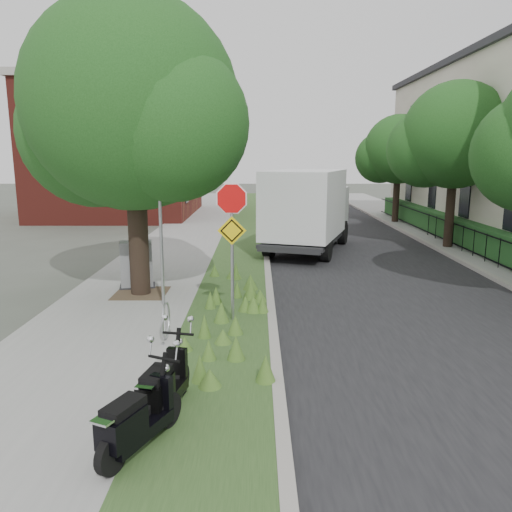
{
  "coord_description": "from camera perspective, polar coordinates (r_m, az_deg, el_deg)",
  "views": [
    {
      "loc": [
        -0.84,
        -10.25,
        3.77
      ],
      "look_at": [
        -0.87,
        2.07,
        1.3
      ],
      "focal_mm": 35.0,
      "sensor_mm": 36.0,
      "label": 1
    }
  ],
  "objects": [
    {
      "name": "bare_post",
      "position": [
        12.39,
        -10.84,
        3.48
      ],
      "size": [
        0.08,
        0.08,
        4.0
      ],
      "color": "#A5A8AD",
      "rests_on": "ground"
    },
    {
      "name": "sidewalk_near",
      "position": [
        20.87,
        -9.25,
        0.95
      ],
      "size": [
        3.5,
        60.0,
        0.12
      ],
      "primitive_type": "cube",
      "color": "gray",
      "rests_on": "ground"
    },
    {
      "name": "street_tree_main",
      "position": [
        13.55,
        -14.19,
        15.37
      ],
      "size": [
        6.21,
        5.54,
        7.66
      ],
      "color": "black",
      "rests_on": "ground"
    },
    {
      "name": "bike_hoop",
      "position": [
        10.36,
        -10.27,
        -7.28
      ],
      "size": [
        0.06,
        0.78,
        0.77
      ],
      "color": "#A5A8AD",
      "rests_on": "ground"
    },
    {
      "name": "far_tree_c",
      "position": [
        29.35,
        15.85,
        11.27
      ],
      "size": [
        4.37,
        3.89,
        5.93
      ],
      "color": "black",
      "rests_on": "ground"
    },
    {
      "name": "far_tree_b",
      "position": [
        21.75,
        21.62,
        12.14
      ],
      "size": [
        4.83,
        4.31,
        6.56
      ],
      "color": "black",
      "rests_on": "ground"
    },
    {
      "name": "scooter_near",
      "position": [
        7.38,
        -10.73,
        -15.17
      ],
      "size": [
        0.56,
        1.64,
        0.79
      ],
      "color": "black",
      "rests_on": "ground"
    },
    {
      "name": "box_truck",
      "position": [
        19.91,
        5.95,
        5.61
      ],
      "size": [
        4.14,
        6.54,
        2.77
      ],
      "color": "#262628",
      "rests_on": "ground"
    },
    {
      "name": "utility_cabinet",
      "position": [
        14.49,
        -13.48,
        -1.03
      ],
      "size": [
        1.1,
        0.84,
        1.31
      ],
      "color": "#262628",
      "rests_on": "ground"
    },
    {
      "name": "brick_building",
      "position": [
        33.4,
        -15.19,
        11.71
      ],
      "size": [
        9.4,
        10.4,
        8.3
      ],
      "color": "maroon",
      "rests_on": "ground"
    },
    {
      "name": "footpath_far",
      "position": [
        22.49,
        23.86,
        0.86
      ],
      "size": [
        3.2,
        60.0,
        0.12
      ],
      "primitive_type": "cube",
      "color": "gray",
      "rests_on": "ground"
    },
    {
      "name": "road",
      "position": [
        20.96,
        10.72,
        0.78
      ],
      "size": [
        7.0,
        60.0,
        0.01
      ],
      "primitive_type": "cube",
      "color": "black",
      "rests_on": "ground"
    },
    {
      "name": "fence_far",
      "position": [
        22.01,
        21.6,
        2.44
      ],
      "size": [
        0.04,
        24.0,
        1.0
      ],
      "color": "black",
      "rests_on": "ground"
    },
    {
      "name": "hedge_far",
      "position": [
        22.28,
        23.28,
        2.41
      ],
      "size": [
        1.0,
        24.0,
        1.1
      ],
      "primitive_type": "cube",
      "color": "#1B4D23",
      "rests_on": "footpath_far"
    },
    {
      "name": "scooter_far",
      "position": [
        6.66,
        -13.92,
        -18.47
      ],
      "size": [
        0.82,
        1.54,
        0.78
      ],
      "color": "black",
      "rests_on": "ground"
    },
    {
      "name": "kerb_near",
      "position": [
        20.59,
        1.1,
        0.97
      ],
      "size": [
        0.2,
        60.0,
        0.13
      ],
      "primitive_type": "cube",
      "color": "#9E9991",
      "rests_on": "ground"
    },
    {
      "name": "kerb_far",
      "position": [
        21.86,
        19.78,
        0.9
      ],
      "size": [
        0.2,
        60.0,
        0.13
      ],
      "primitive_type": "cube",
      "color": "#9E9991",
      "rests_on": "ground"
    },
    {
      "name": "ground",
      "position": [
        10.96,
        4.6,
        -8.83
      ],
      "size": [
        120.0,
        120.0,
        0.0
      ],
      "primitive_type": "plane",
      "color": "#4C5147",
      "rests_on": "ground"
    },
    {
      "name": "sign_assembly",
      "position": [
        10.95,
        -2.78,
        3.74
      ],
      "size": [
        0.94,
        0.08,
        3.22
      ],
      "color": "#A5A8AD",
      "rests_on": "ground"
    },
    {
      "name": "verge",
      "position": [
        20.6,
        -1.68,
        0.96
      ],
      "size": [
        2.0,
        60.0,
        0.12
      ],
      "primitive_type": "cube",
      "color": "#2F4D21",
      "rests_on": "ground"
    }
  ]
}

